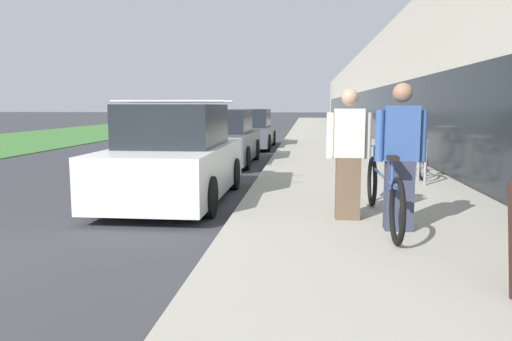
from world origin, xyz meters
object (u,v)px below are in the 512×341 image
Objects in this scene: person_rider at (400,157)px; person_bystander at (348,154)px; bike_rack_hoop at (422,156)px; parked_sedan_curbside at (175,158)px; vintage_roadster_curbside at (220,140)px; tandem_bicycle at (383,192)px; parked_sedan_far at (248,131)px; cruiser_bike_nearest at (417,160)px; cruiser_bike_middle at (405,149)px.

person_bystander is (-0.55, 0.53, -0.02)m from person_rider.
parked_sedan_curbside reaches higher than bike_rack_hoop.
vintage_roadster_curbside is (-0.16, 5.29, -0.05)m from parked_sedan_curbside.
tandem_bicycle is 0.68× the size of parked_sedan_curbside.
person_bystander is at bearing -77.36° from parked_sedan_far.
cruiser_bike_nearest is at bearing 83.93° from bike_rack_hoop.
cruiser_bike_nearest is 0.37× the size of parked_sedan_far.
person_rider is at bearing -104.48° from cruiser_bike_nearest.
person_bystander is at bearing -107.17° from cruiser_bike_middle.
cruiser_bike_middle is at bearing 76.94° from tandem_bicycle.
cruiser_bike_middle is (0.12, 1.97, 0.04)m from cruiser_bike_nearest.
person_rider reaches higher than parked_sedan_far.
person_bystander reaches higher than bike_rack_hoop.
vintage_roadster_curbside is at bearing -91.58° from parked_sedan_far.
parked_sedan_curbside is at bearing -89.94° from parked_sedan_far.
cruiser_bike_middle is at bearing -53.82° from parked_sedan_far.
cruiser_bike_middle is 0.44× the size of vintage_roadster_curbside.
parked_sedan_far is at bearing 102.64° from person_bystander.
parked_sedan_curbside is 1.02× the size of vintage_roadster_curbside.
parked_sedan_curbside is at bearing 145.64° from person_rider.
bike_rack_hoop is 0.52× the size of cruiser_bike_nearest.
cruiser_bike_middle is at bearing -12.31° from vintage_roadster_curbside.
vintage_roadster_curbside is at bearing 114.58° from person_rider.
person_rider is 0.76m from person_bystander.
bike_rack_hoop is at bearing 70.04° from tandem_bicycle.
cruiser_bike_nearest is 0.40× the size of vintage_roadster_curbside.
tandem_bicycle is 0.64m from person_bystander.
person_rider is at bearing -65.42° from vintage_roadster_curbside.
cruiser_bike_middle is at bearing 85.68° from bike_rack_hoop.
tandem_bicycle is 1.73× the size of cruiser_bike_nearest.
person_rider is 0.97× the size of cruiser_bike_middle.
cruiser_bike_nearest is 0.91× the size of cruiser_bike_middle.
tandem_bicycle is at bearing -109.96° from bike_rack_hoop.
person_rider is 1.07× the size of cruiser_bike_nearest.
person_bystander is 6.28m from cruiser_bike_middle.
tandem_bicycle is 1.62× the size of person_rider.
person_rider is 2.04× the size of bike_rack_hoop.
person_bystander reaches higher than vintage_roadster_curbside.
parked_sedan_far is (-3.17, 12.44, 0.13)m from tandem_bicycle.
vintage_roadster_curbside is at bearing 167.69° from cruiser_bike_middle.
bike_rack_hoop is 4.61m from parked_sedan_curbside.
tandem_bicycle is at bearing -65.20° from vintage_roadster_curbside.
person_bystander is (-0.42, 0.17, 0.45)m from tandem_bicycle.
parked_sedan_far reaches higher than tandem_bicycle.
tandem_bicycle is 3.56m from bike_rack_hoop.
cruiser_bike_nearest is 1.97m from cruiser_bike_middle.
parked_sedan_curbside reaches higher than cruiser_bike_nearest.
cruiser_bike_nearest is at bearing 27.09° from parked_sedan_curbside.
person_rider is at bearing -34.36° from parked_sedan_curbside.
tandem_bicycle is 4.38m from cruiser_bike_nearest.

